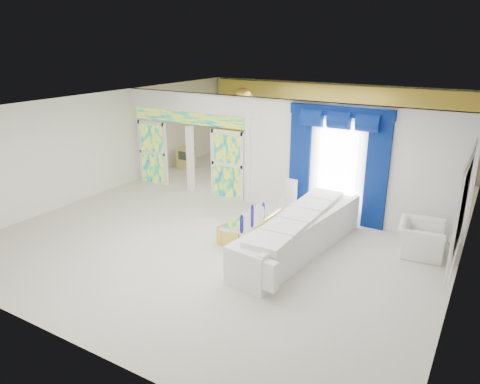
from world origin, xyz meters
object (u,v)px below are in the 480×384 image
Objects in this scene: console_table at (300,209)px; armchair at (421,238)px; white_sofa at (299,236)px; coffee_table at (252,226)px; grand_piano at (266,155)px.

armchair reaches higher than console_table.
white_sofa is 2.19m from console_table.
grand_piano is (-2.40, 5.34, 0.30)m from coffee_table.
coffee_table is 5.86m from grand_piano.
coffee_table is 1.78× the size of armchair.
armchair is at bearing -12.68° from console_table.
armchair is (3.66, 1.01, 0.14)m from coffee_table.
grand_piano is at bearing 128.70° from console_table.
console_table is 4.65m from grand_piano.
coffee_table is at bearing -106.48° from console_table.
console_table is (0.51, 1.71, -0.03)m from coffee_table.
armchair reaches higher than coffee_table.
grand_piano is at bearing 114.18° from coffee_table.
coffee_table is 3.79m from armchair.
armchair is 7.44m from grand_piano.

